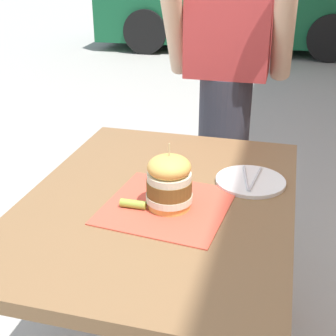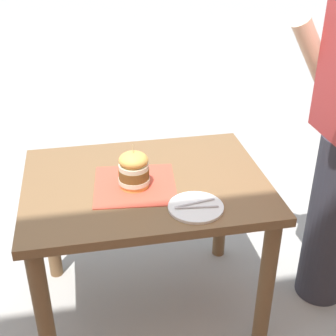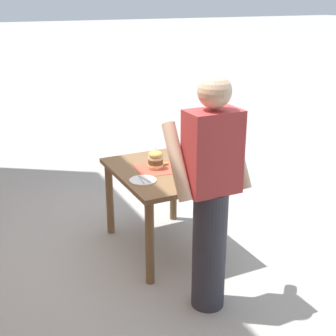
{
  "view_description": "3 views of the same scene",
  "coord_description": "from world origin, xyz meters",
  "px_view_note": "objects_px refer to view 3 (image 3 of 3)",
  "views": [
    {
      "loc": [
        0.34,
        -1.18,
        1.41
      ],
      "look_at": [
        0.0,
        0.1,
        0.79
      ],
      "focal_mm": 50.0,
      "sensor_mm": 36.0,
      "label": 1
    },
    {
      "loc": [
        1.73,
        -0.24,
        1.78
      ],
      "look_at": [
        0.0,
        0.1,
        0.79
      ],
      "focal_mm": 50.0,
      "sensor_mm": 36.0,
      "label": 2
    },
    {
      "loc": [
        1.59,
        3.38,
        2.14
      ],
      "look_at": [
        0.0,
        0.1,
        0.79
      ],
      "focal_mm": 50.0,
      "sensor_mm": 36.0,
      "label": 3
    }
  ],
  "objects_px": {
    "side_plate_with_forks": "(143,180)",
    "patio_table": "(163,184)",
    "diner_across_table": "(211,193)",
    "pickle_spear": "(164,164)",
    "sandwich": "(156,160)"
  },
  "relations": [
    {
      "from": "pickle_spear",
      "to": "diner_across_table",
      "type": "bearing_deg",
      "value": 83.19
    },
    {
      "from": "side_plate_with_forks",
      "to": "patio_table",
      "type": "bearing_deg",
      "value": -147.42
    },
    {
      "from": "patio_table",
      "to": "side_plate_with_forks",
      "type": "xyz_separation_m",
      "value": [
        0.25,
        0.16,
        0.14
      ]
    },
    {
      "from": "sandwich",
      "to": "diner_across_table",
      "type": "height_order",
      "value": "diner_across_table"
    },
    {
      "from": "patio_table",
      "to": "diner_across_table",
      "type": "xyz_separation_m",
      "value": [
        0.06,
        0.89,
        0.27
      ]
    },
    {
      "from": "patio_table",
      "to": "diner_across_table",
      "type": "relative_size",
      "value": 0.62
    },
    {
      "from": "diner_across_table",
      "to": "pickle_spear",
      "type": "bearing_deg",
      "value": -96.81
    },
    {
      "from": "sandwich",
      "to": "pickle_spear",
      "type": "height_order",
      "value": "sandwich"
    },
    {
      "from": "diner_across_table",
      "to": "sandwich",
      "type": "bearing_deg",
      "value": -91.25
    },
    {
      "from": "pickle_spear",
      "to": "side_plate_with_forks",
      "type": "height_order",
      "value": "pickle_spear"
    },
    {
      "from": "pickle_spear",
      "to": "sandwich",
      "type": "bearing_deg",
      "value": 19.55
    },
    {
      "from": "patio_table",
      "to": "diner_across_table",
      "type": "height_order",
      "value": "diner_across_table"
    },
    {
      "from": "diner_across_table",
      "to": "side_plate_with_forks",
      "type": "bearing_deg",
      "value": -75.51
    },
    {
      "from": "sandwich",
      "to": "pickle_spear",
      "type": "relative_size",
      "value": 2.59
    },
    {
      "from": "patio_table",
      "to": "side_plate_with_forks",
      "type": "relative_size",
      "value": 4.77
    }
  ]
}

